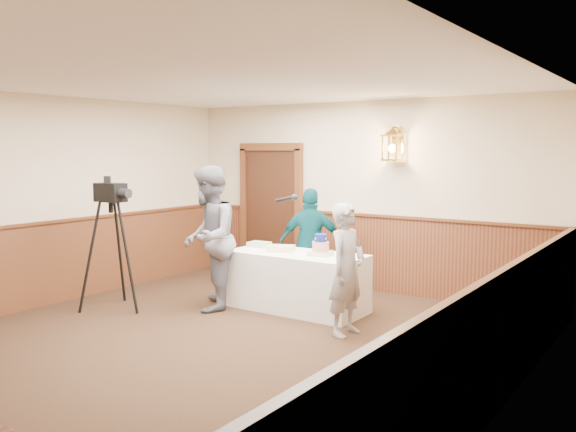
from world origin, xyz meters
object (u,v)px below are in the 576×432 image
object	(u,v)px
tiered_cake	(321,247)
sheet_cake_green	(259,244)
tv_camera_rig	(112,253)
assistant_p	(311,243)
baker	(347,269)
display_table	(297,281)
interviewer	(209,238)
sheet_cake_yellow	(281,248)

from	to	relation	value
tiered_cake	sheet_cake_green	world-z (taller)	tiered_cake
tv_camera_rig	assistant_p	bearing A→B (deg)	46.72
sheet_cake_green	assistant_p	world-z (taller)	assistant_p
assistant_p	tv_camera_rig	size ratio (longest dim) A/B	0.94
baker	tv_camera_rig	world-z (taller)	tv_camera_rig
display_table	interviewer	xyz separation A→B (m)	(-0.96, -0.63, 0.57)
interviewer	tv_camera_rig	size ratio (longest dim) A/B	1.14
display_table	assistant_p	world-z (taller)	assistant_p
sheet_cake_green	assistant_p	bearing A→B (deg)	45.30
sheet_cake_green	tv_camera_rig	xyz separation A→B (m)	(-1.29, -1.47, -0.04)
baker	assistant_p	bearing A→B (deg)	49.19
sheet_cake_green	interviewer	distance (m)	0.81
interviewer	tv_camera_rig	bearing A→B (deg)	-86.77
assistant_p	tv_camera_rig	world-z (taller)	tv_camera_rig
interviewer	baker	distance (m)	2.03
display_table	assistant_p	bearing A→B (deg)	105.92
sheet_cake_yellow	sheet_cake_green	xyz separation A→B (m)	(-0.45, 0.13, -0.00)
sheet_cake_green	baker	xyz separation A→B (m)	(1.77, -0.72, -0.04)
tiered_cake	sheet_cake_yellow	world-z (taller)	tiered_cake
interviewer	sheet_cake_yellow	bearing A→B (deg)	100.25
sheet_cake_green	baker	bearing A→B (deg)	-22.05
sheet_cake_yellow	tv_camera_rig	size ratio (longest dim) A/B	0.21
tiered_cake	baker	bearing A→B (deg)	-40.26
tiered_cake	tv_camera_rig	world-z (taller)	tv_camera_rig
sheet_cake_yellow	tiered_cake	bearing A→B (deg)	1.27
sheet_cake_yellow	sheet_cake_green	world-z (taller)	sheet_cake_yellow
display_table	baker	size ratio (longest dim) A/B	1.20
tiered_cake	interviewer	bearing A→B (deg)	-154.06
baker	tv_camera_rig	bearing A→B (deg)	107.76
tiered_cake	interviewer	world-z (taller)	interviewer
tiered_cake	baker	size ratio (longest dim) A/B	0.20
sheet_cake_green	tv_camera_rig	distance (m)	1.95
display_table	assistant_p	distance (m)	0.79
baker	assistant_p	world-z (taller)	assistant_p
display_table	interviewer	world-z (taller)	interviewer
display_table	tv_camera_rig	bearing A→B (deg)	-146.14
interviewer	baker	size ratio (longest dim) A/B	1.26
display_table	baker	distance (m)	1.27
display_table	tv_camera_rig	distance (m)	2.43
tiered_cake	tv_camera_rig	distance (m)	2.71
interviewer	baker	world-z (taller)	interviewer
display_table	tiered_cake	world-z (taller)	tiered_cake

